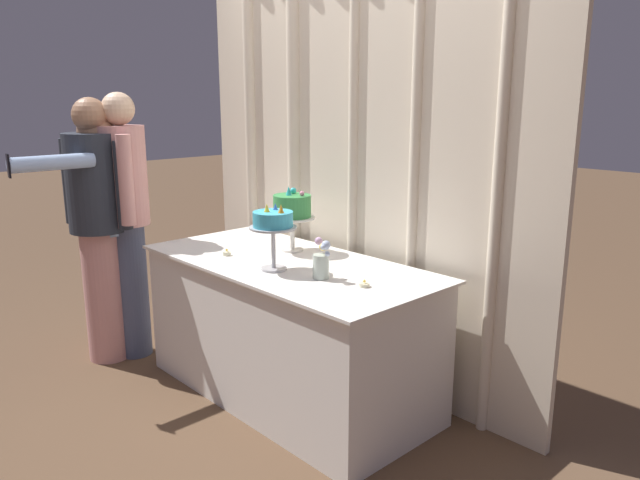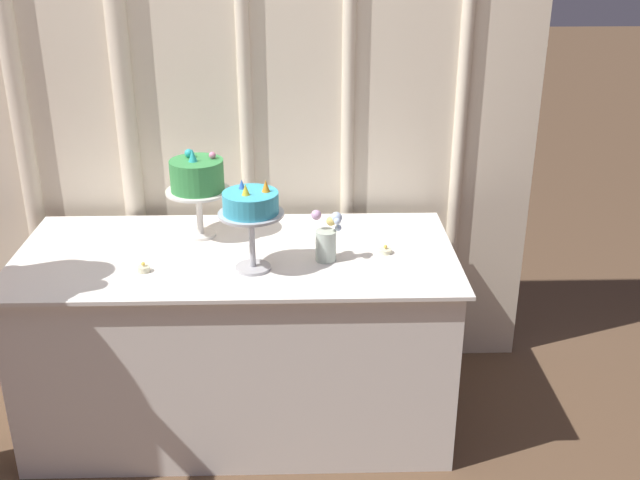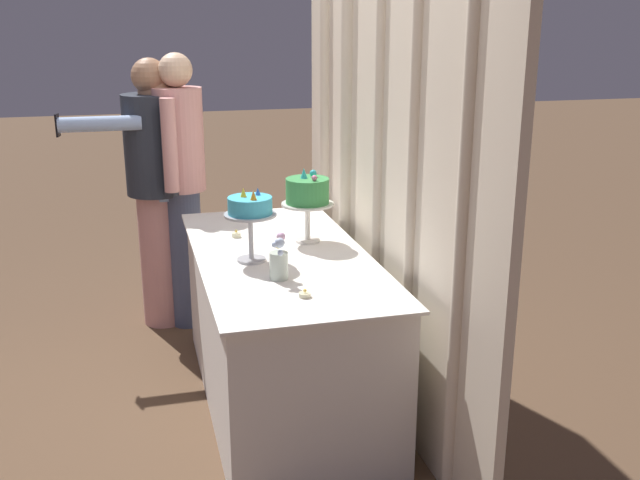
# 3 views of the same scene
# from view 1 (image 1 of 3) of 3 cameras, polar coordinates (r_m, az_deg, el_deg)

# --- Properties ---
(ground_plane) EXTENTS (24.00, 24.00, 0.00)m
(ground_plane) POSITION_cam_1_polar(r_m,az_deg,el_deg) (3.44, -4.23, -14.68)
(ground_plane) COLOR brown
(draped_curtain) EXTENTS (2.55, 0.16, 2.83)m
(draped_curtain) POSITION_cam_1_polar(r_m,az_deg,el_deg) (3.46, 2.58, 11.92)
(draped_curtain) COLOR beige
(draped_curtain) RESTS_ON ground_plane
(cake_table) EXTENTS (1.69, 0.79, 0.76)m
(cake_table) POSITION_cam_1_polar(r_m,az_deg,el_deg) (3.34, -3.00, -8.34)
(cake_table) COLOR white
(cake_table) RESTS_ON ground_plane
(cake_display_nearleft) EXTENTS (0.26, 0.26, 0.37)m
(cake_display_nearleft) POSITION_cam_1_polar(r_m,az_deg,el_deg) (3.38, -2.64, 2.98)
(cake_display_nearleft) COLOR silver
(cake_display_nearleft) RESTS_ON cake_table
(cake_display_nearright) EXTENTS (0.24, 0.24, 0.34)m
(cake_display_nearright) POSITION_cam_1_polar(r_m,az_deg,el_deg) (3.01, -4.44, 1.57)
(cake_display_nearright) COLOR #B2B2B7
(cake_display_nearright) RESTS_ON cake_table
(flower_vase) EXTENTS (0.11, 0.08, 0.19)m
(flower_vase) POSITION_cam_1_polar(r_m,az_deg,el_deg) (2.89, 0.14, -2.05)
(flower_vase) COLOR #B2C1B2
(flower_vase) RESTS_ON cake_table
(tealight_far_left) EXTENTS (0.05, 0.05, 0.04)m
(tealight_far_left) POSITION_cam_1_polar(r_m,az_deg,el_deg) (3.37, -8.76, -1.24)
(tealight_far_left) COLOR beige
(tealight_far_left) RESTS_ON cake_table
(tealight_near_left) EXTENTS (0.05, 0.05, 0.03)m
(tealight_near_left) POSITION_cam_1_polar(r_m,az_deg,el_deg) (2.80, 4.19, -4.21)
(tealight_near_left) COLOR beige
(tealight_near_left) RESTS_ON cake_table
(guest_man_pink_jacket) EXTENTS (0.43, 0.37, 1.64)m
(guest_man_pink_jacket) POSITION_cam_1_polar(r_m,az_deg,el_deg) (3.89, -17.80, 2.37)
(guest_man_pink_jacket) COLOR #4C5675
(guest_man_pink_jacket) RESTS_ON ground_plane
(guest_girl_blue_dress) EXTENTS (0.41, 0.77, 1.53)m
(guest_girl_blue_dress) POSITION_cam_1_polar(r_m,az_deg,el_deg) (3.94, -19.76, 1.41)
(guest_girl_blue_dress) COLOR #D6938E
(guest_girl_blue_dress) RESTS_ON ground_plane
(guest_man_dark_suit) EXTENTS (0.48, 0.44, 1.61)m
(guest_man_dark_suit) POSITION_cam_1_polar(r_m,az_deg,el_deg) (3.90, -20.08, 1.64)
(guest_man_dark_suit) COLOR #D6938E
(guest_man_dark_suit) RESTS_ON ground_plane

